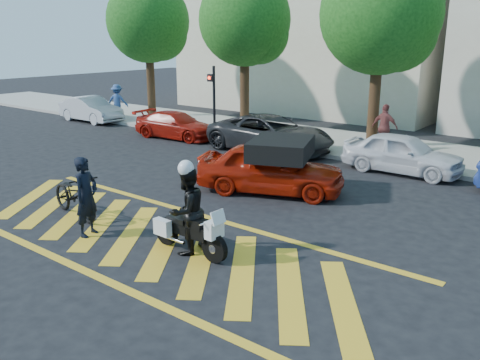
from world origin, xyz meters
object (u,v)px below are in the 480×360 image
Objects in this scene: officer_moto at (187,211)px; red_convertible at (271,168)px; police_motorcycle at (188,231)px; parked_mid_right at (402,153)px; parked_mid_left at (270,133)px; parked_left at (176,125)px; parked_far_left at (91,109)px; officer_bike at (86,197)px; bicycle at (75,196)px.

officer_moto reaches higher than red_convertible.
parked_mid_right reaches higher than police_motorcycle.
officer_moto is at bearing -155.37° from parked_mid_left.
parked_far_left is at bearing 80.61° from parked_left.
officer_bike is at bearing -125.78° from parked_far_left.
officer_bike reaches higher than parked_mid_left.
parked_mid_right is (3.63, 9.89, -0.26)m from officer_bike.
officer_moto is 4.78m from red_convertible.
bicycle is at bearing 128.95° from red_convertible.
parked_far_left is (-15.93, 9.18, -0.28)m from officer_moto.
police_motorcycle is at bearing -90.46° from officer_bike.
parked_mid_left is at bearing -6.23° from officer_bike.
officer_moto reaches higher than police_motorcycle.
parked_far_left is (-12.10, 9.32, 0.10)m from bicycle.
bicycle is 10.56m from parked_mid_right.
officer_bike is 5.54m from red_convertible.
red_convertible reaches higher than parked_mid_left.
parked_mid_left is (-4.26, 9.18, 0.22)m from police_motorcycle.
parked_left is 4.89m from parked_mid_left.
parked_mid_right reaches higher than parked_left.
red_convertible is 5.52m from parked_mid_left.
parked_mid_right is (2.23, 4.53, -0.06)m from red_convertible.
parked_mid_left is at bearing 89.82° from parked_mid_right.
officer_bike reaches higher than red_convertible.
parked_left is 0.78× the size of parked_mid_left.
bicycle is 0.49× the size of red_convertible.
officer_moto reaches higher than parked_mid_right.
parked_far_left is 0.77× the size of parked_mid_left.
parked_mid_left is (-4.25, 9.18, -0.22)m from officer_moto.
red_convertible is at bearing -145.37° from parked_mid_left.
red_convertible is (-1.10, 4.65, -0.21)m from officer_moto.
red_convertible reaches higher than parked_mid_right.
police_motorcycle is 0.52× the size of parked_far_left.
officer_moto is 18.39m from parked_far_left.
red_convertible is at bearing -30.91° from officer_bike.
parked_far_left is (-15.94, 9.18, 0.16)m from police_motorcycle.
police_motorcycle is 0.44m from officer_moto.
bicycle is at bearing -177.60° from parked_mid_left.
police_motorcycle is 4.79m from red_convertible.
parked_mid_right is at bearing -47.57° from red_convertible.
police_motorcycle is at bearing -155.30° from parked_mid_left.
officer_bike is at bearing -162.05° from police_motorcycle.
officer_moto is (-0.01, -0.00, 0.44)m from police_motorcycle.
parked_left is 10.26m from parked_mid_right.
officer_bike reaches higher than police_motorcycle.
parked_mid_left reaches higher than parked_left.
parked_far_left is (-14.83, 4.53, -0.07)m from red_convertible.
parked_left is at bearing 94.40° from parked_mid_left.
bicycle is 9.33m from parked_mid_left.
parked_far_left is (-13.43, 9.89, -0.27)m from officer_bike.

